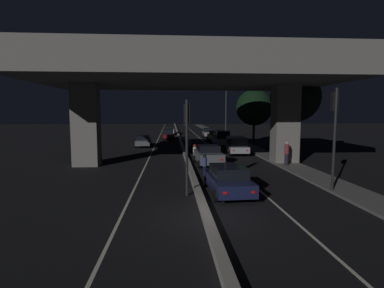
{
  "coord_description": "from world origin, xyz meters",
  "views": [
    {
      "loc": [
        -1.36,
        -11.5,
        4.17
      ],
      "look_at": [
        0.58,
        15.94,
        1.29
      ],
      "focal_mm": 28.0,
      "sensor_mm": 36.0,
      "label": 1
    }
  ],
  "objects_px": {
    "car_dark_blue_lead": "(227,179)",
    "car_grey_lead_oncoming": "(143,141)",
    "car_taxi_yellow_fifth": "(215,136)",
    "car_silver_sixth": "(209,132)",
    "car_white_fourth": "(221,138)",
    "pedestrian_on_sidewalk": "(287,153)",
    "car_grey_second": "(208,155)",
    "motorcycle_blue_filtering_far": "(190,146)",
    "motorcycle_black_filtering_near": "(204,167)",
    "car_silver_third_oncoming": "(170,130)",
    "street_lamp": "(225,107)",
    "car_dark_red_second_oncoming": "(168,134)",
    "traffic_light_left_of_median": "(187,131)",
    "traffic_light_right_of_median": "(334,122)",
    "motorcycle_white_filtering_mid": "(195,153)",
    "car_silver_third": "(237,145)"
  },
  "relations": [
    {
      "from": "car_dark_blue_lead",
      "to": "car_grey_lead_oncoming",
      "type": "relative_size",
      "value": 0.99
    },
    {
      "from": "car_taxi_yellow_fifth",
      "to": "car_silver_sixth",
      "type": "relative_size",
      "value": 0.93
    },
    {
      "from": "car_dark_blue_lead",
      "to": "car_silver_sixth",
      "type": "relative_size",
      "value": 1.04
    },
    {
      "from": "car_white_fourth",
      "to": "pedestrian_on_sidewalk",
      "type": "distance_m",
      "value": 15.38
    },
    {
      "from": "car_taxi_yellow_fifth",
      "to": "car_grey_lead_oncoming",
      "type": "xyz_separation_m",
      "value": [
        -9.89,
        -5.98,
        -0.1
      ]
    },
    {
      "from": "car_silver_sixth",
      "to": "car_grey_second",
      "type": "bearing_deg",
      "value": 174.32
    },
    {
      "from": "car_white_fourth",
      "to": "motorcycle_blue_filtering_far",
      "type": "bearing_deg",
      "value": 137.27
    },
    {
      "from": "car_dark_blue_lead",
      "to": "motorcycle_black_filtering_near",
      "type": "height_order",
      "value": "motorcycle_black_filtering_near"
    },
    {
      "from": "car_white_fourth",
      "to": "motorcycle_blue_filtering_far",
      "type": "relative_size",
      "value": 2.48
    },
    {
      "from": "car_taxi_yellow_fifth",
      "to": "car_silver_third_oncoming",
      "type": "height_order",
      "value": "car_taxi_yellow_fifth"
    },
    {
      "from": "street_lamp",
      "to": "car_silver_third_oncoming",
      "type": "xyz_separation_m",
      "value": [
        -9.07,
        8.99,
        -4.22
      ]
    },
    {
      "from": "car_dark_red_second_oncoming",
      "to": "car_silver_third_oncoming",
      "type": "bearing_deg",
      "value": 177.17
    },
    {
      "from": "street_lamp",
      "to": "car_dark_blue_lead",
      "type": "height_order",
      "value": "street_lamp"
    },
    {
      "from": "car_taxi_yellow_fifth",
      "to": "pedestrian_on_sidewalk",
      "type": "xyz_separation_m",
      "value": [
        2.44,
        -21.0,
        0.25
      ]
    },
    {
      "from": "traffic_light_left_of_median",
      "to": "car_grey_lead_oncoming",
      "type": "relative_size",
      "value": 1.01
    },
    {
      "from": "traffic_light_left_of_median",
      "to": "motorcycle_blue_filtering_far",
      "type": "bearing_deg",
      "value": 85.74
    },
    {
      "from": "traffic_light_right_of_median",
      "to": "motorcycle_white_filtering_mid",
      "type": "height_order",
      "value": "traffic_light_right_of_median"
    },
    {
      "from": "traffic_light_left_of_median",
      "to": "street_lamp",
      "type": "height_order",
      "value": "street_lamp"
    },
    {
      "from": "street_lamp",
      "to": "car_silver_third_oncoming",
      "type": "bearing_deg",
      "value": 135.26
    },
    {
      "from": "car_silver_sixth",
      "to": "motorcycle_blue_filtering_far",
      "type": "relative_size",
      "value": 2.46
    },
    {
      "from": "traffic_light_right_of_median",
      "to": "car_white_fourth",
      "type": "height_order",
      "value": "traffic_light_right_of_median"
    },
    {
      "from": "traffic_light_left_of_median",
      "to": "car_dark_blue_lead",
      "type": "distance_m",
      "value": 3.31
    },
    {
      "from": "traffic_light_right_of_median",
      "to": "car_silver_third_oncoming",
      "type": "relative_size",
      "value": 1.13
    },
    {
      "from": "traffic_light_left_of_median",
      "to": "car_taxi_yellow_fifth",
      "type": "distance_m",
      "value": 29.16
    },
    {
      "from": "traffic_light_left_of_median",
      "to": "car_grey_second",
      "type": "bearing_deg",
      "value": 75.85
    },
    {
      "from": "pedestrian_on_sidewalk",
      "to": "motorcycle_white_filtering_mid",
      "type": "bearing_deg",
      "value": 149.21
    },
    {
      "from": "car_dark_blue_lead",
      "to": "motorcycle_white_filtering_mid",
      "type": "height_order",
      "value": "car_dark_blue_lead"
    },
    {
      "from": "pedestrian_on_sidewalk",
      "to": "car_grey_lead_oncoming",
      "type": "bearing_deg",
      "value": 129.37
    },
    {
      "from": "car_dark_blue_lead",
      "to": "motorcycle_blue_filtering_far",
      "type": "height_order",
      "value": "car_dark_blue_lead"
    },
    {
      "from": "car_silver_sixth",
      "to": "motorcycle_white_filtering_mid",
      "type": "distance_m",
      "value": 24.77
    },
    {
      "from": "car_silver_sixth",
      "to": "pedestrian_on_sidewalk",
      "type": "distance_m",
      "value": 28.55
    },
    {
      "from": "traffic_light_left_of_median",
      "to": "motorcycle_blue_filtering_far",
      "type": "relative_size",
      "value": 2.64
    },
    {
      "from": "pedestrian_on_sidewalk",
      "to": "car_silver_third_oncoming",
      "type": "bearing_deg",
      "value": 104.39
    },
    {
      "from": "car_taxi_yellow_fifth",
      "to": "car_silver_third",
      "type": "bearing_deg",
      "value": 178.5
    },
    {
      "from": "traffic_light_left_of_median",
      "to": "car_grey_lead_oncoming",
      "type": "distance_m",
      "value": 23.05
    },
    {
      "from": "car_silver_third_oncoming",
      "to": "motorcycle_white_filtering_mid",
      "type": "xyz_separation_m",
      "value": [
        2.36,
        -31.6,
        -0.22
      ]
    },
    {
      "from": "motorcycle_white_filtering_mid",
      "to": "car_grey_lead_oncoming",
      "type": "bearing_deg",
      "value": 27.02
    },
    {
      "from": "car_grey_lead_oncoming",
      "to": "motorcycle_white_filtering_mid",
      "type": "distance_m",
      "value": 12.3
    },
    {
      "from": "car_white_fourth",
      "to": "pedestrian_on_sidewalk",
      "type": "height_order",
      "value": "pedestrian_on_sidewalk"
    },
    {
      "from": "car_silver_sixth",
      "to": "traffic_light_right_of_median",
      "type": "bearing_deg",
      "value": -175.37
    },
    {
      "from": "car_silver_sixth",
      "to": "motorcycle_white_filtering_mid",
      "type": "relative_size",
      "value": 2.54
    },
    {
      "from": "car_grey_lead_oncoming",
      "to": "motorcycle_white_filtering_mid",
      "type": "relative_size",
      "value": 2.68
    },
    {
      "from": "traffic_light_right_of_median",
      "to": "car_silver_third",
      "type": "xyz_separation_m",
      "value": [
        -1.81,
        14.57,
        -2.74
      ]
    },
    {
      "from": "street_lamp",
      "to": "motorcycle_black_filtering_near",
      "type": "bearing_deg",
      "value": -102.61
    },
    {
      "from": "car_silver_sixth",
      "to": "car_silver_third_oncoming",
      "type": "height_order",
      "value": "car_silver_third_oncoming"
    },
    {
      "from": "motorcycle_blue_filtering_far",
      "to": "motorcycle_white_filtering_mid",
      "type": "bearing_deg",
      "value": 178.21
    },
    {
      "from": "car_taxi_yellow_fifth",
      "to": "pedestrian_on_sidewalk",
      "type": "distance_m",
      "value": 21.14
    },
    {
      "from": "traffic_light_left_of_median",
      "to": "car_silver_third_oncoming",
      "type": "xyz_separation_m",
      "value": [
        -1.02,
        43.13,
        -2.47
      ]
    },
    {
      "from": "motorcycle_white_filtering_mid",
      "to": "motorcycle_blue_filtering_far",
      "type": "height_order",
      "value": "motorcycle_blue_filtering_far"
    },
    {
      "from": "car_silver_third_oncoming",
      "to": "motorcycle_black_filtering_near",
      "type": "distance_m",
      "value": 38.81
    }
  ]
}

